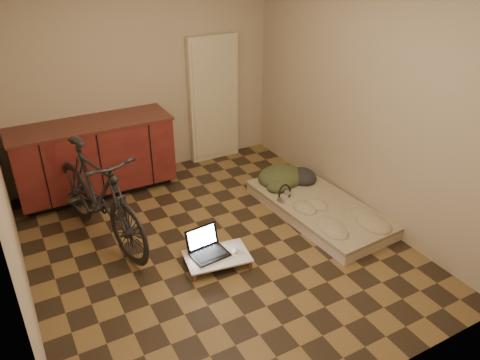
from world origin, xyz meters
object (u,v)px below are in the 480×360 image
lap_desk (217,257)px  laptop (207,248)px  futon (318,208)px  bicycle (97,190)px

lap_desk → laptop: 0.12m
futon → lap_desk: futon is taller
lap_desk → laptop: size_ratio=1.80×
lap_desk → laptop: (-0.06, 0.09, 0.06)m
futon → lap_desk: 1.44m
lap_desk → laptop: bearing=134.1°
laptop → bicycle: bearing=126.9°
futon → lap_desk: bearing=-172.9°
futon → lap_desk: size_ratio=2.70×
bicycle → futon: 2.41m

